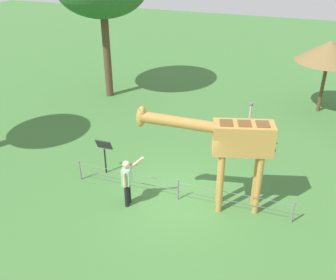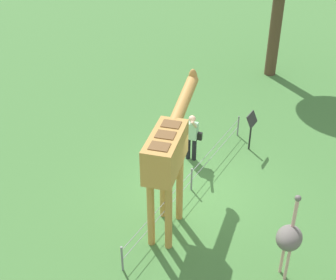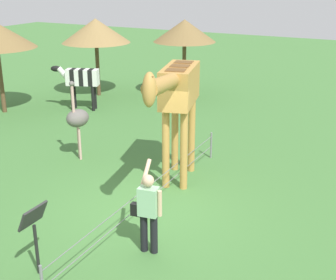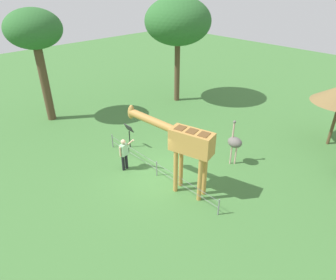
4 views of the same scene
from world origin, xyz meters
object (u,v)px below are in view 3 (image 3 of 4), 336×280
at_px(zebra, 81,79).
at_px(shade_hut_aside, 185,31).
at_px(info_sign, 34,225).
at_px(visitor, 148,209).
at_px(ostrich, 77,118).
at_px(shade_hut_near, 96,31).
at_px(giraffe, 177,95).

distance_m(zebra, shade_hut_aside, 4.69).
bearing_deg(info_sign, shade_hut_aside, -166.43).
xyz_separation_m(zebra, shade_hut_aside, (-3.59, 2.61, 1.54)).
height_order(visitor, info_sign, visitor).
relative_size(visitor, info_sign, 1.28).
height_order(ostrich, shade_hut_near, shade_hut_near).
height_order(shade_hut_near, info_sign, shade_hut_near).
bearing_deg(visitor, giraffe, -163.90).
bearing_deg(info_sign, zebra, -147.39).
relative_size(ostrich, info_sign, 1.70).
bearing_deg(shade_hut_aside, giraffe, 23.94).
xyz_separation_m(visitor, ostrich, (-3.19, -4.02, 0.27)).
bearing_deg(shade_hut_aside, ostrich, 2.53).
bearing_deg(shade_hut_aside, zebra, -36.00).
bearing_deg(shade_hut_near, ostrich, 30.65).
bearing_deg(ostrich, zebra, -143.99).
xyz_separation_m(visitor, shade_hut_aside, (-10.83, -4.36, 1.80)).
xyz_separation_m(giraffe, ostrich, (-0.29, -3.18, -1.11)).
xyz_separation_m(ostrich, shade_hut_near, (-6.14, -3.64, 1.52)).
xyz_separation_m(ostrich, shade_hut_aside, (-7.64, -0.34, 1.53)).
bearing_deg(visitor, shade_hut_aside, -158.08).
xyz_separation_m(shade_hut_near, info_sign, (10.80, 6.27, -1.74)).
bearing_deg(shade_hut_aside, info_sign, 13.57).
distance_m(shade_hut_near, info_sign, 12.61).
relative_size(giraffe, info_sign, 2.95).
xyz_separation_m(zebra, ostrich, (4.05, 2.94, 0.01)).
relative_size(zebra, shade_hut_aside, 0.57).
relative_size(ostrich, shade_hut_aside, 0.71).
bearing_deg(zebra, ostrich, 36.01).
xyz_separation_m(giraffe, info_sign, (4.38, -0.55, -1.34)).
relative_size(zebra, shade_hut_near, 0.56).
height_order(ostrich, info_sign, ostrich).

